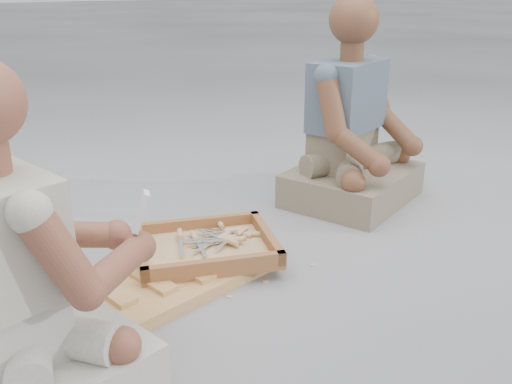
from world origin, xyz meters
TOP-DOWN VIEW (x-y plane):
  - ground at (0.00, 0.00)m, footprint 60.00×60.00m
  - carved_panel at (-0.35, 0.29)m, footprint 0.76×0.59m
  - tool_tray at (-0.15, 0.33)m, footprint 0.63×0.56m
  - chisel_0 at (0.05, 0.33)m, footprint 0.20×0.13m
  - chisel_1 at (0.01, 0.36)m, footprint 0.15×0.18m
  - chisel_2 at (-0.07, 0.36)m, footprint 0.21×0.10m
  - chisel_3 at (-0.01, 0.46)m, footprint 0.07×0.22m
  - chisel_4 at (-0.06, 0.31)m, footprint 0.21×0.11m
  - chisel_5 at (-0.08, 0.35)m, footprint 0.21×0.11m
  - chisel_6 at (-0.04, 0.32)m, footprint 0.22×0.06m
  - chisel_7 at (-0.07, 0.31)m, footprint 0.08×0.21m
  - chisel_8 at (-0.21, 0.44)m, footprint 0.10×0.21m
  - chisel_9 at (0.00, 0.34)m, footprint 0.20×0.12m
  - chisel_10 at (-0.02, 0.38)m, footprint 0.22×0.08m
  - chisel_11 at (-0.16, 0.40)m, footprint 0.07×0.22m
  - wood_chip_0 at (-0.41, 0.61)m, footprint 0.02×0.02m
  - wood_chip_1 at (0.19, 0.09)m, footprint 0.02×0.02m
  - wood_chip_2 at (-0.04, 0.08)m, footprint 0.02×0.02m
  - wood_chip_3 at (-0.15, 0.16)m, footprint 0.02×0.02m
  - wood_chip_4 at (-0.32, 0.32)m, footprint 0.02×0.02m
  - wood_chip_5 at (0.11, 0.52)m, footprint 0.02×0.02m
  - wood_chip_6 at (0.06, 0.39)m, footprint 0.02×0.02m
  - wood_chip_7 at (-0.38, 0.18)m, footprint 0.02×0.02m
  - wood_chip_8 at (-0.20, 0.06)m, footprint 0.02×0.02m
  - wood_chip_9 at (-0.34, 0.52)m, footprint 0.02×0.02m
  - wood_chip_10 at (-0.21, 0.11)m, footprint 0.02×0.02m
  - craftsman at (-0.87, -0.05)m, footprint 0.66×0.67m
  - companion at (0.79, 0.56)m, footprint 0.77×0.70m
  - mobile_phone at (-0.54, -0.03)m, footprint 0.07×0.06m

SIDE VIEW (x-z plane):
  - ground at x=0.00m, z-range 0.00..0.00m
  - wood_chip_0 at x=-0.41m, z-range 0.00..0.00m
  - wood_chip_1 at x=0.19m, z-range 0.00..0.00m
  - wood_chip_2 at x=-0.04m, z-range 0.00..0.00m
  - wood_chip_3 at x=-0.15m, z-range 0.00..0.00m
  - wood_chip_4 at x=-0.32m, z-range 0.00..0.00m
  - wood_chip_5 at x=0.11m, z-range 0.00..0.00m
  - wood_chip_6 at x=0.06m, z-range 0.00..0.00m
  - wood_chip_7 at x=-0.38m, z-range 0.00..0.00m
  - wood_chip_8 at x=-0.20m, z-range 0.00..0.00m
  - wood_chip_9 at x=-0.34m, z-range 0.00..0.00m
  - wood_chip_10 at x=-0.21m, z-range 0.00..0.00m
  - carved_panel at x=-0.35m, z-range 0.00..0.05m
  - tool_tray at x=-0.15m, z-range 0.03..0.10m
  - chisel_6 at x=-0.04m, z-range 0.07..0.09m
  - chisel_1 at x=0.01m, z-range 0.07..0.09m
  - chisel_0 at x=0.05m, z-range 0.07..0.09m
  - chisel_2 at x=-0.07m, z-range 0.07..0.09m
  - chisel_11 at x=-0.16m, z-range 0.07..0.09m
  - chisel_5 at x=-0.08m, z-range 0.07..0.10m
  - chisel_3 at x=-0.01m, z-range 0.07..0.10m
  - chisel_9 at x=0.00m, z-range 0.08..0.10m
  - chisel_10 at x=-0.02m, z-range 0.08..0.10m
  - chisel_7 at x=-0.07m, z-range 0.08..0.10m
  - chisel_8 at x=-0.21m, z-range 0.08..0.10m
  - chisel_4 at x=-0.06m, z-range 0.08..0.10m
  - craftsman at x=-0.87m, z-range -0.14..0.75m
  - companion at x=0.79m, z-range -0.17..0.82m
  - mobile_phone at x=-0.54m, z-range 0.37..0.49m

